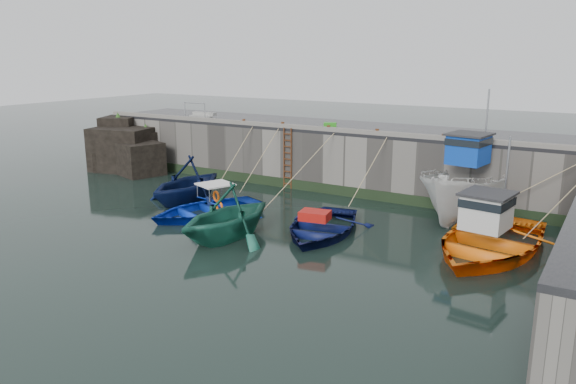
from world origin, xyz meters
The scene contains 25 objects.
ground centered at (0.00, 0.00, 0.00)m, with size 120.00×120.00×0.00m, color black.
quay_back centered at (0.00, 12.50, 1.50)m, with size 30.00×5.00×3.00m, color slate.
road_back centered at (0.00, 12.50, 3.08)m, with size 30.00×5.00×0.16m, color black.
kerb_back centered at (0.00, 10.15, 3.26)m, with size 30.00×0.30×0.20m, color slate.
algae_back centered at (0.00, 9.96, 0.25)m, with size 30.00×0.08×0.50m, color black.
algae_right centered at (11.96, 2.50, 0.25)m, with size 0.08×15.00×0.50m, color black.
rock_outcrop centered at (-12.92, 9.11, 1.26)m, with size 5.85×4.24×3.41m.
ladder centered at (-2.00, 9.91, 1.59)m, with size 0.51×0.08×3.20m.
boat_near_white centered at (-4.57, 4.96, 0.00)m, with size 4.14×4.80×2.53m, color #09143E.
boat_near_white_rope centered at (-4.57, 8.73, 0.00)m, with size 0.04×3.63×3.10m, color tan, non-canonical shape.
boat_near_blue centered at (-2.37, 3.64, 0.00)m, with size 3.70×5.18×1.07m, color #0C2FBB.
boat_near_blue_rope centered at (-2.37, 8.07, 0.00)m, with size 0.04×4.65×3.10m, color tan, non-canonical shape.
boat_near_blacktrim centered at (0.27, 1.68, 0.00)m, with size 4.01×4.64×2.45m, color #1B614D.
boat_near_blacktrim_rope centered at (0.27, 7.09, 0.00)m, with size 0.04×6.37×3.10m, color tan, non-canonical shape.
boat_near_navy centered at (3.11, 4.07, 0.00)m, with size 3.72×5.21×1.08m, color #0A1141.
boat_near_navy_rope centered at (3.11, 8.28, 0.00)m, with size 0.04×4.31×3.10m, color tan, non-canonical shape.
boat_far_white centered at (7.52, 9.43, 1.17)m, with size 3.76×7.57×5.80m.
boat_far_orange centered at (9.27, 5.21, 0.45)m, with size 5.72×7.37×4.40m.
fish_crate centered at (-0.26, 11.32, 3.30)m, with size 0.66×0.41×0.28m, color #278F1A.
railing centered at (-8.75, 11.25, 3.36)m, with size 1.60×1.05×1.00m.
bollard_a centered at (-5.00, 10.25, 3.30)m, with size 0.18×0.18×0.28m, color #3F1E0F.
bollard_b centered at (-2.50, 10.25, 3.30)m, with size 0.18×0.18×0.28m, color #3F1E0F.
bollard_c centered at (0.20, 10.25, 3.30)m, with size 0.18×0.18×0.28m, color #3F1E0F.
bollard_d centered at (2.80, 10.25, 3.30)m, with size 0.18×0.18×0.28m, color #3F1E0F.
bollard_e centered at (6.00, 10.25, 3.30)m, with size 0.18×0.18×0.28m, color #3F1E0F.
Camera 1 is at (12.96, -14.73, 6.94)m, focal length 35.00 mm.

